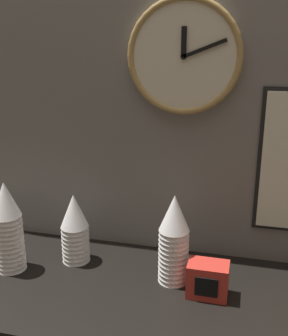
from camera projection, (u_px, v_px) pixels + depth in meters
ground_plane at (142, 293)px, 125.14cm from camera, size 160.00×56.00×4.00cm
wall_tiled_back at (163, 97)px, 132.94cm from camera, size 160.00×3.00×105.00cm
cup_stack_left at (8, 226)px, 130.21cm from camera, size 9.12×9.12×29.25cm
cup_stack_center_left at (75, 228)px, 135.93cm from camera, size 9.12×9.12×23.20cm
cup_stack_center_right at (174, 239)px, 123.83cm from camera, size 9.12×9.12×27.74cm
wall_clock at (184, 56)px, 124.67cm from camera, size 34.73×2.70×34.73cm
napkin_dispenser at (208, 280)px, 119.31cm from camera, size 11.56×8.07×10.05cm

